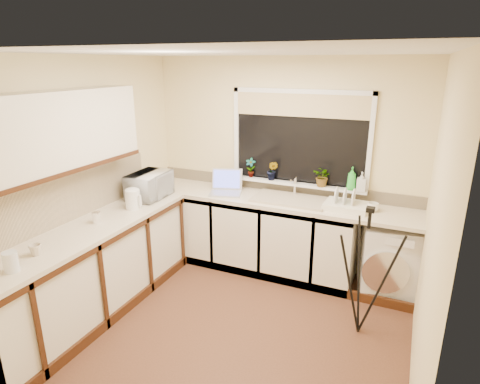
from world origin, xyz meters
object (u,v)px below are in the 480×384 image
laptop (226,187)px  soap_bottle_green (352,179)px  glass_jug (11,262)px  cup_back (373,207)px  tripod (364,273)px  plant_d (323,177)px  dish_rack (346,206)px  kettle (133,200)px  plant_a (251,168)px  soap_bottle_clear (361,182)px  washing_machine (388,259)px  microwave (149,185)px  steel_jar (97,217)px  cup_left (35,250)px  plant_b (272,171)px

laptop → soap_bottle_green: 1.44m
glass_jug → cup_back: 3.32m
tripod → plant_d: 1.30m
glass_jug → dish_rack: bearing=49.3°
cup_back → kettle: bearing=-158.1°
tripod → plant_d: bearing=130.1°
tripod → soap_bottle_green: 1.19m
plant_a → soap_bottle_green: 1.20m
dish_rack → plant_a: plant_a is taller
glass_jug → tripod: bearing=34.0°
soap_bottle_clear → washing_machine: bearing=-24.0°
kettle → washing_machine: bearing=20.6°
dish_rack → soap_bottle_green: 0.33m
glass_jug → plant_d: size_ratio=0.68×
glass_jug → microwave: size_ratio=0.30×
kettle → plant_a: size_ratio=0.87×
laptop → soap_bottle_clear: 1.54m
soap_bottle_green → cup_back: soap_bottle_green is taller
kettle → dish_rack: 2.25m
plant_a → soap_bottle_clear: bearing=-1.5°
kettle → plant_d: 2.08m
dish_rack → tripod: tripod is taller
tripod → plant_a: bearing=153.7°
cup_back → steel_jar: bearing=-149.6°
washing_machine → soap_bottle_green: (-0.47, 0.17, 0.79)m
plant_d → soap_bottle_green: 0.31m
washing_machine → plant_a: (-1.67, 0.20, 0.78)m
laptop → cup_back: (1.67, 0.03, -0.02)m
tripod → cup_left: 2.76m
kettle → microwave: 0.39m
laptop → soap_bottle_clear: size_ratio=2.11×
plant_b → soap_bottle_green: soap_bottle_green is taller
glass_jug → cup_back: glass_jug is taller
microwave → plant_d: 1.96m
microwave → plant_b: (1.21, 0.74, 0.12)m
dish_rack → plant_d: bearing=147.2°
plant_d → soap_bottle_clear: size_ratio=1.08×
tripod → soap_bottle_clear: 1.15m
washing_machine → microwave: size_ratio=1.51×
kettle → microwave: (-0.07, 0.39, 0.04)m
kettle → glass_jug: bearing=-88.7°
kettle → cup_back: 2.51m
tripod → plant_a: plant_a is taller
cup_back → glass_jug: bearing=-133.7°
soap_bottle_clear → cup_back: bearing=-48.0°
plant_b → cup_left: plant_b is taller
tripod → cup_left: size_ratio=12.60×
plant_a → cup_left: 2.52m
steel_jar → microwave: bearing=89.8°
washing_machine → cup_back: size_ratio=6.65×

